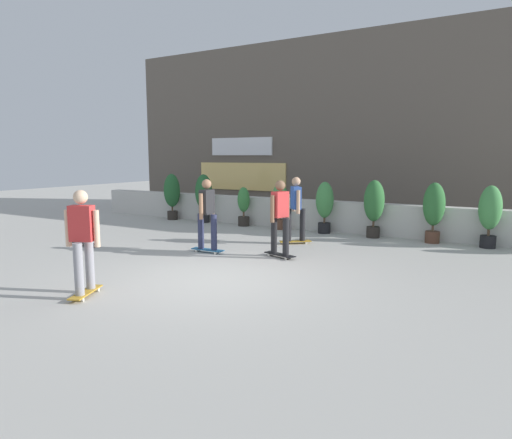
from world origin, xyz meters
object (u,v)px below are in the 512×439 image
object	(u,v)px
potted_plant_3	(280,203)
potted_plant_4	(325,203)
skater_far_right	(207,212)
potted_plant_2	(244,205)
skater_mid_plaza	(280,215)
potted_plant_1	(204,194)
potted_plant_6	(434,208)
skater_by_wall_right	(296,207)
skateboard_near_camera	(86,243)
potted_plant_5	(374,204)
skater_by_wall_left	(83,238)
potted_plant_7	(490,212)
potted_plant_0	(172,193)

from	to	relation	value
potted_plant_3	potted_plant_4	bearing A→B (deg)	0.00
skater_far_right	potted_plant_2	bearing A→B (deg)	109.48
skater_far_right	skater_mid_plaza	world-z (taller)	same
potted_plant_1	potted_plant_4	distance (m)	4.30
potted_plant_3	potted_plant_6	world-z (taller)	potted_plant_6
skater_mid_plaza	potted_plant_1	bearing A→B (deg)	143.12
skater_by_wall_right	skateboard_near_camera	bearing A→B (deg)	-147.39
potted_plant_3	potted_plant_6	distance (m)	4.39
potted_plant_4	potted_plant_5	world-z (taller)	potted_plant_5
skater_by_wall_right	skater_by_wall_left	bearing A→B (deg)	-101.05
potted_plant_3	skater_far_right	bearing A→B (deg)	-89.11
skater_mid_plaza	skater_far_right	bearing A→B (deg)	-167.47
potted_plant_1	potted_plant_7	size ratio (longest dim) A/B	1.06
potted_plant_4	potted_plant_5	bearing A→B (deg)	0.00
potted_plant_3	skateboard_near_camera	xyz separation A→B (m)	(-3.03, -4.70, -0.75)
potted_plant_0	skater_mid_plaza	distance (m)	6.90
potted_plant_4	skater_by_wall_left	bearing A→B (deg)	-98.68
skater_by_wall_left	skater_mid_plaza	size ratio (longest dim) A/B	1.00
potted_plant_1	potted_plant_6	world-z (taller)	potted_plant_1
potted_plant_2	potted_plant_4	xyz separation A→B (m)	(2.73, -0.00, 0.19)
potted_plant_0	potted_plant_3	bearing A→B (deg)	0.00
potted_plant_2	potted_plant_5	xyz separation A→B (m)	(4.16, -0.00, 0.25)
potted_plant_0	potted_plant_6	bearing A→B (deg)	0.00
potted_plant_1	potted_plant_7	distance (m)	8.52
potted_plant_0	potted_plant_4	distance (m)	5.67
potted_plant_2	skateboard_near_camera	size ratio (longest dim) A/B	1.54
potted_plant_7	skateboard_near_camera	xyz separation A→B (m)	(-8.70, -4.70, -0.82)
potted_plant_0	potted_plant_5	distance (m)	7.10
potted_plant_7	skater_far_right	distance (m)	6.79
potted_plant_3	potted_plant_5	xyz separation A→B (m)	(2.86, 0.00, 0.11)
skateboard_near_camera	skater_mid_plaza	bearing A→B (deg)	14.72
skater_mid_plaza	skateboard_near_camera	bearing A→B (deg)	-165.28
potted_plant_1	potted_plant_3	bearing A→B (deg)	0.00
skater_by_wall_right	potted_plant_7	bearing A→B (deg)	23.68
potted_plant_7	skater_mid_plaza	distance (m)	5.23
skateboard_near_camera	potted_plant_7	bearing A→B (deg)	28.41
potted_plant_2	skater_by_wall_left	size ratio (longest dim) A/B	0.73
skater_mid_plaza	potted_plant_0	bearing A→B (deg)	149.99
skater_far_right	skater_by_wall_right	bearing A→B (deg)	55.65
potted_plant_5	potted_plant_2	bearing A→B (deg)	180.00
potted_plant_0	skater_far_right	distance (m)	5.75
potted_plant_3	skater_far_right	xyz separation A→B (m)	(0.06, -3.82, 0.13)
potted_plant_7	skater_by_wall_left	world-z (taller)	skater_by_wall_left
potted_plant_0	potted_plant_6	xyz separation A→B (m)	(8.63, 0.00, -0.03)
potted_plant_6	skater_far_right	distance (m)	5.78
potted_plant_1	skater_far_right	xyz separation A→B (m)	(2.92, -3.82, -0.01)
potted_plant_6	potted_plant_7	distance (m)	1.27
potted_plant_1	skateboard_near_camera	bearing A→B (deg)	-92.12
potted_plant_2	potted_plant_4	distance (m)	2.74
potted_plant_5	skateboard_near_camera	world-z (taller)	potted_plant_5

